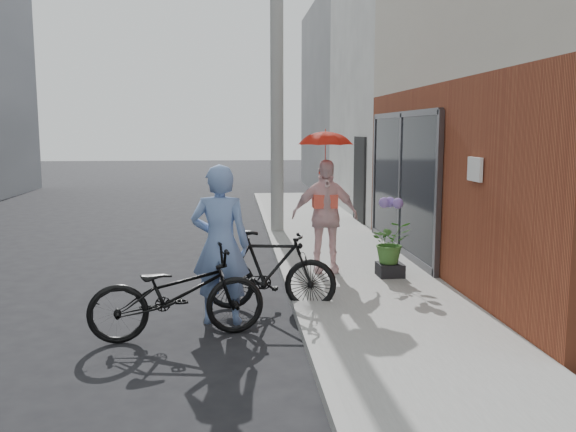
{
  "coord_description": "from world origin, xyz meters",
  "views": [
    {
      "loc": [
        0.14,
        -7.17,
        2.31
      ],
      "look_at": [
        0.91,
        1.33,
        1.1
      ],
      "focal_mm": 38.0,
      "sensor_mm": 36.0,
      "label": 1
    }
  ],
  "objects": [
    {
      "name": "ground",
      "position": [
        0.0,
        0.0,
        0.0
      ],
      "size": [
        80.0,
        80.0,
        0.0
      ],
      "primitive_type": "plane",
      "color": "black",
      "rests_on": "ground"
    },
    {
      "name": "sidewalk",
      "position": [
        2.1,
        2.0,
        0.06
      ],
      "size": [
        2.2,
        24.0,
        0.12
      ],
      "primitive_type": "cube",
      "color": "gray",
      "rests_on": "ground"
    },
    {
      "name": "curb",
      "position": [
        0.94,
        2.0,
        0.06
      ],
      "size": [
        0.12,
        24.0,
        0.12
      ],
      "primitive_type": "cube",
      "color": "#9E9E99",
      "rests_on": "ground"
    },
    {
      "name": "plaster_building",
      "position": [
        7.2,
        9.0,
        3.5
      ],
      "size": [
        8.0,
        6.0,
        7.0
      ],
      "primitive_type": "cube",
      "color": "white",
      "rests_on": "ground"
    },
    {
      "name": "east_building_far",
      "position": [
        7.2,
        16.0,
        3.5
      ],
      "size": [
        8.0,
        8.0,
        7.0
      ],
      "primitive_type": "cube",
      "color": "gray",
      "rests_on": "ground"
    },
    {
      "name": "utility_pole",
      "position": [
        1.1,
        6.0,
        3.5
      ],
      "size": [
        0.28,
        0.28,
        7.0
      ],
      "primitive_type": "cylinder",
      "color": "#9E9E99",
      "rests_on": "ground"
    },
    {
      "name": "officer",
      "position": [
        -0.02,
        -0.02,
        0.96
      ],
      "size": [
        0.76,
        0.55,
        1.91
      ],
      "primitive_type": "imported",
      "rotation": [
        0.0,
        0.0,
        3.0
      ],
      "color": "#6D8AC2",
      "rests_on": "ground"
    },
    {
      "name": "bike_left",
      "position": [
        -0.49,
        -0.52,
        0.51
      ],
      "size": [
        2.04,
        1.02,
        1.02
      ],
      "primitive_type": "imported",
      "rotation": [
        0.0,
        0.0,
        1.75
      ],
      "color": "black",
      "rests_on": "ground"
    },
    {
      "name": "bike_right",
      "position": [
        0.6,
        0.47,
        0.52
      ],
      "size": [
        1.77,
        0.7,
        1.03
      ],
      "primitive_type": "imported",
      "rotation": [
        0.0,
        0.0,
        1.45
      ],
      "color": "black",
      "rests_on": "ground"
    },
    {
      "name": "kimono_woman",
      "position": [
        1.55,
        2.05,
        0.99
      ],
      "size": [
        1.03,
        0.44,
        1.74
      ],
      "primitive_type": "imported",
      "rotation": [
        0.0,
        0.0,
        -0.02
      ],
      "color": "#F2CBCB",
      "rests_on": "sidewalk"
    },
    {
      "name": "parasol",
      "position": [
        1.55,
        2.05,
        2.22
      ],
      "size": [
        0.81,
        0.81,
        0.71
      ],
      "primitive_type": "imported",
      "color": "red",
      "rests_on": "kimono_woman"
    },
    {
      "name": "planter",
      "position": [
        2.49,
        1.63,
        0.22
      ],
      "size": [
        0.39,
        0.39,
        0.2
      ],
      "primitive_type": "cube",
      "rotation": [
        0.0,
        0.0,
        0.03
      ],
      "color": "black",
      "rests_on": "sidewalk"
    },
    {
      "name": "potted_plant",
      "position": [
        2.49,
        1.63,
        0.64
      ],
      "size": [
        0.59,
        0.51,
        0.65
      ],
      "primitive_type": "imported",
      "color": "#3E702C",
      "rests_on": "planter"
    }
  ]
}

